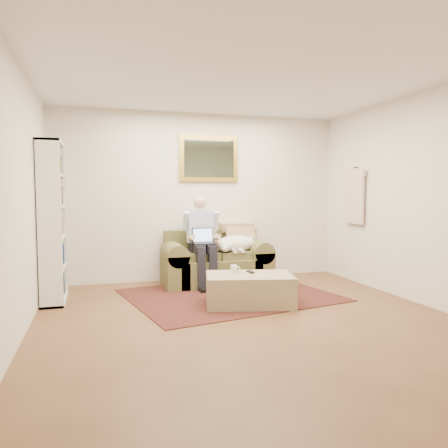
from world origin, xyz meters
name	(u,v)px	position (x,y,z in m)	size (l,w,h in m)	color
room_shell	(244,199)	(0.00, 0.35, 1.30)	(4.51, 5.00, 2.61)	brown
rug	(230,295)	(0.12, 1.27, 0.01)	(2.57, 2.05, 0.01)	black
sofa	(216,266)	(0.14, 2.06, 0.27)	(1.58, 0.81, 0.95)	brown
seated_man	(203,241)	(-0.09, 1.92, 0.67)	(0.52, 0.75, 1.33)	#8CA4D8
laptop	(204,239)	(-0.09, 1.86, 0.70)	(0.31, 0.24, 0.22)	black
sleeping_dog	(236,244)	(0.43, 1.98, 0.61)	(0.65, 0.41, 0.24)	white
ottoman	(249,290)	(0.20, 0.73, 0.19)	(1.04, 0.66, 0.38)	tan
coffee_mug	(234,269)	(0.05, 0.86, 0.43)	(0.08, 0.08, 0.10)	white
tv_remote	(250,272)	(0.26, 0.84, 0.39)	(0.05, 0.15, 0.02)	black
bookshelf	(52,222)	(-2.10, 1.60, 1.00)	(0.28, 0.80, 2.00)	white
wall_mirror	(209,159)	(0.14, 2.47, 1.90)	(0.94, 0.04, 0.72)	gold
hanging_shirt	(354,194)	(2.19, 1.60, 1.35)	(0.06, 0.52, 0.90)	beige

